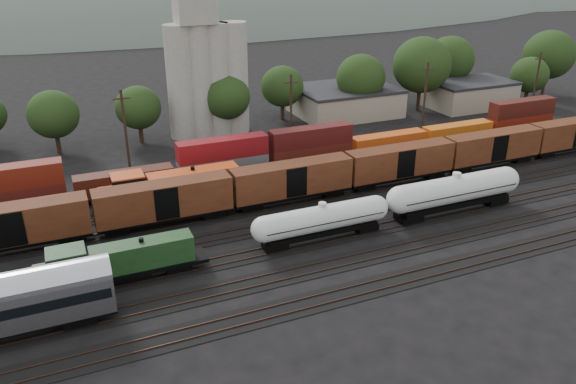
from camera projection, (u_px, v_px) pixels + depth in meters
name	position (u px, v px, depth m)	size (l,w,h in m)	color
ground	(271.00, 227.00, 62.82)	(600.00, 600.00, 0.00)	black
tracks	(271.00, 227.00, 62.80)	(180.00, 33.20, 0.20)	black
green_locomotive	(113.00, 262.00, 51.27)	(15.58, 2.75, 4.12)	black
tank_car_a	(322.00, 220.00, 58.99)	(15.81, 2.83, 4.14)	silver
tank_car_b	(455.00, 191.00, 65.11)	(18.18, 3.26, 4.77)	silver
orange_locomotive	(168.00, 187.00, 66.84)	(18.27, 3.04, 4.57)	black
boxcar_string	(292.00, 180.00, 67.48)	(169.00, 2.90, 4.20)	black
container_wall	(170.00, 171.00, 71.49)	(160.00, 2.60, 5.80)	black
grain_silo	(206.00, 67.00, 89.81)	(13.40, 5.00, 29.00)	#A4A196
industrial_sheds	(230.00, 118.00, 93.87)	(119.38, 17.26, 5.10)	#9E937F
tree_band	(188.00, 91.00, 89.81)	(166.06, 20.81, 14.43)	black
utility_poles	(213.00, 122.00, 78.85)	(122.20, 0.36, 12.00)	black
distant_hills	(132.00, 49.00, 298.54)	(860.00, 286.00, 130.00)	#59665B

